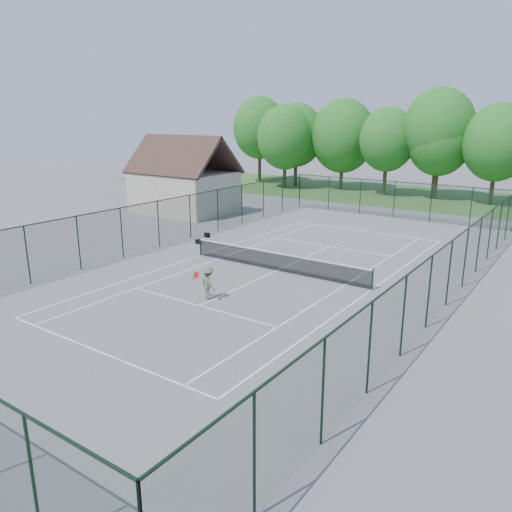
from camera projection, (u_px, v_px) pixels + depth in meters
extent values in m
plane|color=gray|center=(277.00, 271.00, 27.35)|extent=(140.00, 140.00, 0.00)
cube|color=#41702E|center=(434.00, 199.00, 51.05)|extent=(80.00, 16.00, 0.01)
cube|color=white|center=(363.00, 231.00, 36.74)|extent=(10.97, 0.08, 0.01)
cube|color=white|center=(100.00, 352.00, 17.96)|extent=(10.97, 0.08, 0.01)
cube|color=white|center=(330.00, 246.00, 32.40)|extent=(8.23, 0.08, 0.01)
cube|color=white|center=(200.00, 306.00, 22.29)|extent=(8.23, 0.08, 0.01)
cube|color=white|center=(371.00, 290.00, 24.33)|extent=(0.08, 23.77, 0.01)
cube|color=white|center=(201.00, 255.00, 30.36)|extent=(0.08, 23.77, 0.01)
cube|color=white|center=(346.00, 285.00, 25.08)|extent=(0.08, 23.77, 0.01)
cube|color=white|center=(218.00, 259.00, 29.61)|extent=(0.08, 23.77, 0.01)
cube|color=white|center=(277.00, 271.00, 27.35)|extent=(0.08, 12.80, 0.01)
cylinder|color=black|center=(200.00, 246.00, 30.22)|extent=(0.08, 0.08, 1.10)
cylinder|color=black|center=(372.00, 279.00, 24.17)|extent=(0.08, 0.08, 1.10)
cube|color=black|center=(277.00, 262.00, 27.21)|extent=(11.00, 0.02, 0.96)
cube|color=white|center=(277.00, 253.00, 27.08)|extent=(11.00, 0.05, 0.07)
cube|color=#1A3523|center=(394.00, 200.00, 41.16)|extent=(18.00, 0.02, 3.00)
cube|color=#1A3523|center=(449.00, 273.00, 21.99)|extent=(0.02, 36.00, 3.00)
cube|color=#1A3523|center=(158.00, 224.00, 31.89)|extent=(0.02, 36.00, 3.00)
cube|color=black|center=(395.00, 182.00, 40.75)|extent=(18.00, 0.05, 0.05)
cube|color=black|center=(453.00, 240.00, 21.59)|extent=(0.05, 36.00, 0.05)
cube|color=black|center=(157.00, 201.00, 31.48)|extent=(0.05, 36.00, 0.05)
cube|color=beige|center=(184.00, 192.00, 43.57)|extent=(8.00, 6.00, 3.50)
cube|color=#4A3227|center=(194.00, 153.00, 43.87)|extent=(8.60, 3.27, 3.27)
cube|color=#4A3227|center=(170.00, 155.00, 41.50)|extent=(8.60, 3.27, 3.27)
cylinder|color=#483923|center=(296.00, 169.00, 59.55)|extent=(0.40, 0.40, 4.20)
ellipsoid|color=#308229|center=(296.00, 135.00, 58.49)|extent=(6.40, 6.40, 7.40)
cylinder|color=#483923|center=(436.00, 178.00, 50.48)|extent=(0.40, 0.40, 4.20)
ellipsoid|color=#308229|center=(440.00, 139.00, 49.42)|extent=(6.40, 6.40, 7.40)
cube|color=black|center=(207.00, 235.00, 34.82)|extent=(0.43, 0.30, 0.31)
cube|color=black|center=(198.00, 242.00, 33.05)|extent=(0.36, 0.22, 0.28)
imported|color=#656C49|center=(208.00, 283.00, 22.94)|extent=(1.14, 0.89, 1.54)
sphere|color=#C6DF39|center=(235.00, 280.00, 22.51)|extent=(0.07, 0.07, 0.07)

